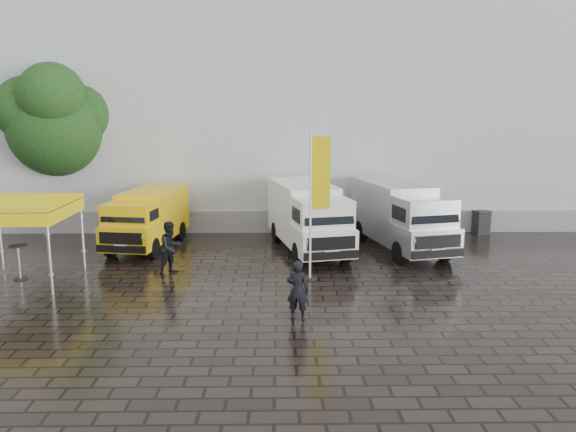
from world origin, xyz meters
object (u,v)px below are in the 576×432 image
Objects in this scene: flagpole at (316,198)px; van_white at (308,219)px; cocktail_table at (19,262)px; person_front at (298,290)px; van_silver at (400,217)px; canopy_tent at (19,206)px; wheelie_bin at (481,222)px; van_yellow at (147,220)px; person_tent at (171,248)px.

van_white is at bearing 90.98° from flagpole.
person_front is (9.11, -3.77, 0.24)m from cocktail_table.
flagpole reaches higher than van_silver.
canopy_tent is at bearing -170.47° from van_white.
canopy_tent is 2.65× the size of cocktail_table.
flagpole is 4.61× the size of wheelie_bin.
flagpole is 4.22× the size of cocktail_table.
van_yellow is 14.71m from wheelie_bin.
van_white is 7.45m from person_front.
person_tent is (4.66, 0.80, -1.60)m from canopy_tent.
cocktail_table is at bearing 137.36° from person_tent.
person_tent is at bearing -165.40° from wheelie_bin.
wheelie_bin is (17.53, 6.84, -1.98)m from canopy_tent.
person_tent is (-8.54, -3.20, -0.41)m from van_silver.
van_white is (6.49, -0.60, 0.17)m from van_yellow.
flagpole is (6.56, -4.33, 1.59)m from van_yellow.
van_silver is at bearing 15.78° from cocktail_table.
van_silver is at bearing -29.07° from person_tent.
person_front is (-0.65, -7.40, -0.49)m from van_white.
van_white is 1.23× the size of flagpole.
cocktail_table is 4.96m from person_tent.
cocktail_table is 0.71× the size of person_front.
wheelie_bin is at bearing 21.31° from canopy_tent.
cocktail_table is 0.64× the size of person_tent.
wheelie_bin is at bearing 20.48° from cocktail_table.
canopy_tent reaches higher than wheelie_bin.
person_tent is at bearing -31.63° from person_front.
van_silver reaches higher than person_front.
person_front is at bearing -44.84° from van_yellow.
van_white is 1.97× the size of canopy_tent.
person_front is 6.06m from person_tent.
van_silver is 5.73× the size of wheelie_bin.
van_yellow is 8.02m from flagpole.
flagpole is 5.29m from person_tent.
canopy_tent is 1.87× the size of person_front.
flagpole reaches higher than person_front.
flagpole is at bearing -86.55° from person_front.
van_silver is 14.00m from cocktail_table.
wheelie_bin is (4.33, 2.84, -0.79)m from van_silver.
cocktail_table is (-9.83, 0.09, -2.16)m from flagpole.
cocktail_table is at bearing 141.46° from canopy_tent.
person_front is at bearing -22.45° from cocktail_table.
van_silver is (10.18, -0.44, 0.18)m from van_yellow.
van_yellow is at bearing 146.53° from flagpole.
person_front is (-4.34, -7.57, -0.50)m from van_silver.
van_white is 10.45m from cocktail_table.
van_silver reaches higher than van_yellow.
flagpole is at bearing -146.24° from van_silver.
canopy_tent is (-9.52, -3.84, 1.20)m from van_white.
person_tent is at bearing -160.39° from van_white.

